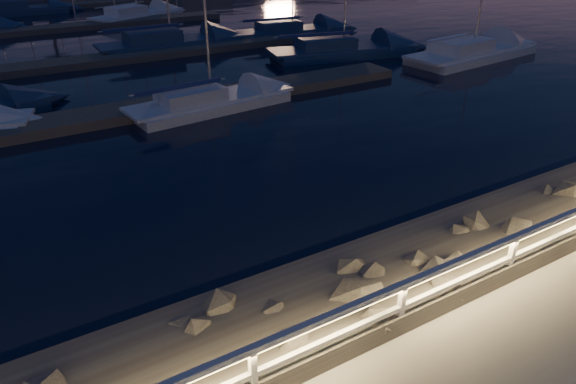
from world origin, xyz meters
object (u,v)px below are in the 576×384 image
at_px(sailboat_d, 470,51).
at_px(sailboat_g, 168,42).
at_px(sailboat_l, 289,30).
at_px(sailboat_n, 21,9).
at_px(sailboat_k, 135,15).
at_px(sailboat_c, 207,101).
at_px(sailboat_h, 339,49).
at_px(guard_rail, 478,262).

distance_m(sailboat_d, sailboat_g, 18.76).
distance_m(sailboat_l, sailboat_n, 25.85).
distance_m(sailboat_k, sailboat_l, 14.64).
bearing_deg(sailboat_c, sailboat_d, -3.24).
bearing_deg(sailboat_n, sailboat_l, -52.07).
bearing_deg(sailboat_d, sailboat_c, 176.29).
distance_m(sailboat_h, sailboat_k, 20.73).
distance_m(sailboat_d, sailboat_k, 27.47).
height_order(sailboat_d, sailboat_k, sailboat_d).
height_order(sailboat_c, sailboat_l, sailboat_l).
bearing_deg(sailboat_g, sailboat_h, -41.05).
height_order(sailboat_c, sailboat_n, sailboat_n).
bearing_deg(guard_rail, sailboat_d, 41.55).
relative_size(guard_rail, sailboat_l, 3.16).
xyz_separation_m(sailboat_d, sailboat_l, (-5.60, 11.58, -0.05)).
bearing_deg(guard_rail, sailboat_n, 93.75).
relative_size(guard_rail, sailboat_k, 3.10).
bearing_deg(sailboat_g, sailboat_k, 82.97).
height_order(sailboat_d, sailboat_g, sailboat_d).
distance_m(guard_rail, sailboat_l, 29.96).
xyz_separation_m(sailboat_g, sailboat_l, (8.98, -0.22, -0.05)).
relative_size(sailboat_d, sailboat_h, 1.05).
relative_size(sailboat_h, sailboat_n, 1.17).
relative_size(sailboat_k, sailboat_n, 1.07).
xyz_separation_m(sailboat_c, sailboat_d, (17.14, 0.66, 0.05)).
bearing_deg(sailboat_l, guard_rail, -107.00).
distance_m(sailboat_g, sailboat_h, 11.01).
xyz_separation_m(guard_rail, sailboat_c, (0.66, 15.11, -0.97)).
bearing_deg(sailboat_d, sailboat_g, 135.12).
height_order(sailboat_d, sailboat_l, sailboat_d).
xyz_separation_m(sailboat_c, sailboat_n, (-3.82, 33.04, 0.03)).
bearing_deg(sailboat_d, guard_rail, -144.36).
height_order(sailboat_g, sailboat_l, sailboat_g).
xyz_separation_m(sailboat_d, sailboat_g, (-14.58, 11.79, 0.01)).
relative_size(guard_rail, sailboat_c, 3.49).
height_order(sailboat_h, sailboat_k, sailboat_h).
bearing_deg(sailboat_k, sailboat_g, -120.46).
bearing_deg(sailboat_k, sailboat_d, -85.10).
height_order(sailboat_g, sailboat_n, sailboat_g).
relative_size(guard_rail, sailboat_h, 2.84).
relative_size(sailboat_h, sailboat_k, 1.09).
relative_size(sailboat_c, sailboat_l, 0.91).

